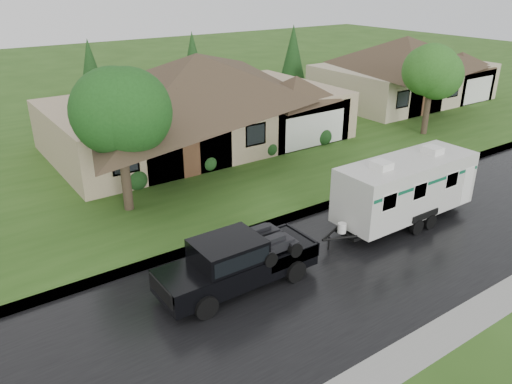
% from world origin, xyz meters
% --- Properties ---
extents(ground, '(140.00, 140.00, 0.00)m').
position_xyz_m(ground, '(0.00, 0.00, 0.00)').
color(ground, '#2C5019').
rests_on(ground, ground).
extents(road, '(140.00, 8.00, 0.01)m').
position_xyz_m(road, '(0.00, -2.00, 0.01)').
color(road, black).
rests_on(road, ground).
extents(curb, '(140.00, 0.50, 0.15)m').
position_xyz_m(curb, '(0.00, 2.25, 0.07)').
color(curb, gray).
rests_on(curb, ground).
extents(lawn, '(140.00, 26.00, 0.15)m').
position_xyz_m(lawn, '(0.00, 15.00, 0.07)').
color(lawn, '#2C5019').
rests_on(lawn, ground).
extents(house_main, '(19.44, 10.80, 6.90)m').
position_xyz_m(house_main, '(2.29, 13.84, 3.59)').
color(house_main, tan).
rests_on(house_main, lawn).
extents(house_neighbor, '(15.12, 9.72, 6.45)m').
position_xyz_m(house_neighbor, '(22.27, 14.34, 3.32)').
color(house_neighbor, tan).
rests_on(house_neighbor, lawn).
extents(tree_left_green, '(3.97, 3.97, 6.57)m').
position_xyz_m(tree_left_green, '(-5.57, 7.10, 4.71)').
color(tree_left_green, '#382B1E').
rests_on(tree_left_green, lawn).
extents(tree_right_green, '(3.52, 3.52, 5.82)m').
position_xyz_m(tree_right_green, '(15.41, 6.94, 4.19)').
color(tree_right_green, '#382B1E').
rests_on(tree_right_green, lawn).
extents(shrub_row, '(13.60, 1.00, 1.00)m').
position_xyz_m(shrub_row, '(2.00, 9.30, 0.65)').
color(shrub_row, '#143814').
rests_on(shrub_row, lawn).
extents(pickup_truck, '(5.77, 2.19, 1.92)m').
position_xyz_m(pickup_truck, '(-4.80, -0.76, 1.03)').
color(pickup_truck, black).
rests_on(pickup_truck, ground).
extents(travel_trailer, '(7.11, 2.50, 3.19)m').
position_xyz_m(travel_trailer, '(4.01, -0.76, 1.69)').
color(travel_trailer, silver).
rests_on(travel_trailer, ground).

